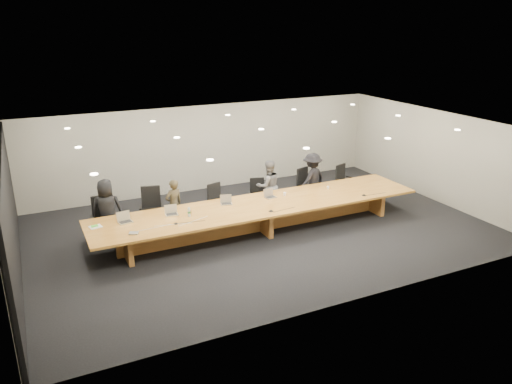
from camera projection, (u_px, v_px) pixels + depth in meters
ground at (261, 230)px, 13.46m from camera, size 12.00×12.00×0.00m
back_wall at (208, 148)px, 16.41m from camera, size 12.00×0.02×2.80m
left_wall_panel at (10, 219)px, 10.58m from camera, size 0.08×7.84×2.74m
conference_table at (261, 212)px, 13.29m from camera, size 9.00×1.80×0.75m
chair_far_left at (104, 219)px, 12.71m from camera, size 0.60×0.60×1.15m
chair_left at (152, 209)px, 13.26m from camera, size 0.75×0.75×1.21m
chair_mid_left at (219, 202)px, 14.02m from camera, size 0.67×0.67×1.06m
chair_mid_right at (258, 195)px, 14.64m from camera, size 0.64×0.64×1.00m
chair_right at (307, 186)px, 15.30m from camera, size 0.72×0.72×1.12m
chair_far_right at (345, 181)px, 15.92m from camera, size 0.67×0.67×1.04m
person_a at (107, 210)px, 12.65m from camera, size 0.87×0.65×1.62m
person_b at (174, 204)px, 13.39m from camera, size 0.57×0.45×1.38m
person_c at (268, 186)px, 14.61m from camera, size 0.78×0.62×1.54m
person_d at (312, 179)px, 15.16m from camera, size 1.18×0.93×1.60m
laptop_a at (125, 217)px, 11.98m from camera, size 0.37×0.29×0.26m
laptop_b at (171, 210)px, 12.45m from camera, size 0.33×0.26×0.25m
laptop_c at (226, 200)px, 13.19m from camera, size 0.35×0.29×0.24m
laptop_d at (271, 193)px, 13.67m from camera, size 0.33×0.26×0.24m
water_bottle at (189, 212)px, 12.36m from camera, size 0.07×0.07×0.22m
amber_mug at (190, 212)px, 12.52m from camera, size 0.10×0.10×0.10m
paper_cup_near at (285, 194)px, 13.84m from camera, size 0.09×0.09×0.10m
paper_cup_far at (328, 188)px, 14.41m from camera, size 0.08×0.08×0.08m
notepad at (95, 227)px, 11.75m from camera, size 0.31×0.27×0.02m
lime_gadget at (95, 226)px, 11.74m from camera, size 0.16×0.10×0.02m
av_box at (134, 233)px, 11.38m from camera, size 0.25×0.23×0.03m
mic_left at (176, 223)px, 11.93m from camera, size 0.15×0.15×0.03m
mic_center at (271, 211)px, 12.72m from camera, size 0.14×0.14×0.03m
mic_right at (364, 195)px, 13.87m from camera, size 0.16×0.16×0.03m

